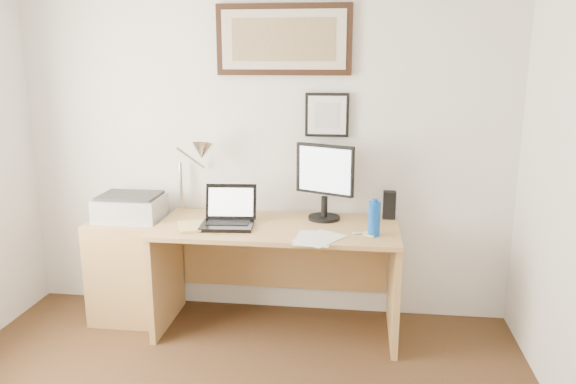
% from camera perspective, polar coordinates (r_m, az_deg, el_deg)
% --- Properties ---
extents(wall_back, '(3.50, 0.02, 2.50)m').
position_cam_1_polar(wall_back, '(3.99, -2.52, 5.09)').
color(wall_back, silver).
rests_on(wall_back, ground).
extents(side_cabinet, '(0.50, 0.40, 0.73)m').
position_cam_1_polar(side_cabinet, '(4.18, -15.81, -7.61)').
color(side_cabinet, '#AB8047').
rests_on(side_cabinet, floor).
extents(water_bottle, '(0.08, 0.08, 0.22)m').
position_cam_1_polar(water_bottle, '(3.53, 8.76, -2.71)').
color(water_bottle, '#0D47B3').
rests_on(water_bottle, desk).
extents(bottle_cap, '(0.04, 0.04, 0.02)m').
position_cam_1_polar(bottle_cap, '(3.50, 8.83, -0.84)').
color(bottle_cap, '#0D47B3').
rests_on(bottle_cap, water_bottle).
extents(speaker, '(0.09, 0.08, 0.19)m').
position_cam_1_polar(speaker, '(3.92, 10.25, -1.30)').
color(speaker, black).
rests_on(speaker, desk).
extents(paper_sheet_a, '(0.23, 0.32, 0.00)m').
position_cam_1_polar(paper_sheet_a, '(3.46, 2.61, -4.73)').
color(paper_sheet_a, silver).
rests_on(paper_sheet_a, desk).
extents(paper_sheet_b, '(0.34, 0.37, 0.00)m').
position_cam_1_polar(paper_sheet_b, '(3.46, 3.24, -4.72)').
color(paper_sheet_b, silver).
rests_on(paper_sheet_b, desk).
extents(sticky_pad, '(0.10, 0.10, 0.01)m').
position_cam_1_polar(sticky_pad, '(3.55, 8.30, -4.31)').
color(sticky_pad, '#F7E675').
rests_on(sticky_pad, desk).
extents(marker_pen, '(0.14, 0.06, 0.02)m').
position_cam_1_polar(marker_pen, '(3.58, 7.67, -4.11)').
color(marker_pen, white).
rests_on(marker_pen, desk).
extents(book, '(0.25, 0.29, 0.02)m').
position_cam_1_polar(book, '(3.72, -10.98, -3.56)').
color(book, '#DDC168').
rests_on(book, desk).
extents(desk, '(1.60, 0.70, 0.75)m').
position_cam_1_polar(desk, '(3.88, -0.92, -6.39)').
color(desk, '#AB8047').
rests_on(desk, floor).
extents(laptop, '(0.36, 0.32, 0.26)m').
position_cam_1_polar(laptop, '(3.73, -6.07, -2.54)').
color(laptop, black).
rests_on(laptop, desk).
extents(lcd_monitor, '(0.40, 0.22, 0.52)m').
position_cam_1_polar(lcd_monitor, '(3.80, 3.75, 1.41)').
color(lcd_monitor, black).
rests_on(lcd_monitor, desk).
extents(printer, '(0.44, 0.34, 0.18)m').
position_cam_1_polar(printer, '(4.06, -15.72, -1.48)').
color(printer, '#A9A9AC').
rests_on(printer, side_cabinet).
extents(desk_lamp, '(0.29, 0.27, 0.53)m').
position_cam_1_polar(desk_lamp, '(3.91, -8.90, 3.83)').
color(desk_lamp, silver).
rests_on(desk_lamp, desk).
extents(picture_large, '(0.92, 0.04, 0.47)m').
position_cam_1_polar(picture_large, '(3.90, -0.45, 15.22)').
color(picture_large, black).
rests_on(picture_large, wall_back).
extents(picture_small, '(0.30, 0.03, 0.30)m').
position_cam_1_polar(picture_small, '(3.89, 3.99, 7.81)').
color(picture_small, black).
rests_on(picture_small, wall_back).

